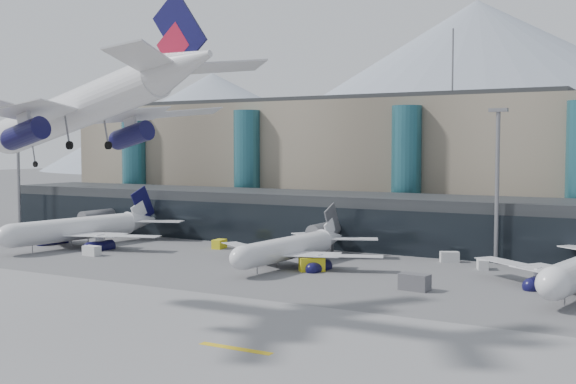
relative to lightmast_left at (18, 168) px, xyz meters
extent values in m
plane|color=#515154|center=(80.00, -45.00, -14.42)|extent=(900.00, 900.00, 0.00)
cube|color=slate|center=(80.00, -60.00, -14.40)|extent=(400.00, 40.00, 0.04)
cube|color=gold|center=(100.00, -60.00, -14.37)|extent=(8.00, 1.00, 0.02)
cube|color=black|center=(80.00, 13.00, -9.42)|extent=(170.00, 18.00, 10.00)
cube|color=black|center=(80.00, 4.10, -10.42)|extent=(170.00, 0.40, 8.00)
cylinder|color=slate|center=(25.00, 2.00, -10.22)|extent=(2.80, 14.00, 2.80)
cube|color=slate|center=(25.00, 2.00, -13.22)|extent=(1.20, 1.20, 2.40)
cylinder|color=slate|center=(80.00, 2.00, -10.22)|extent=(2.80, 14.00, 2.80)
cube|color=slate|center=(80.00, 2.00, -13.22)|extent=(1.20, 1.20, 2.40)
cube|color=gray|center=(55.00, 45.00, 0.58)|extent=(130.00, 30.00, 30.00)
cube|color=black|center=(55.00, 45.00, 16.08)|extent=(123.50, 28.00, 1.00)
cylinder|color=#255B67|center=(10.00, 29.00, -0.42)|extent=(6.40, 6.40, 28.00)
cylinder|color=#255B67|center=(45.00, 29.00, -0.42)|extent=(6.40, 6.40, 28.00)
cylinder|color=#255B67|center=(85.00, 29.00, -0.42)|extent=(6.40, 6.40, 28.00)
cylinder|color=slate|center=(90.00, 45.00, 23.58)|extent=(0.40, 0.40, 16.00)
cone|color=gray|center=(-180.00, 335.00, 23.08)|extent=(320.00, 320.00, 75.00)
cone|color=gray|center=(20.00, 335.00, 40.58)|extent=(400.00, 400.00, 110.00)
cylinder|color=slate|center=(0.00, 0.00, -1.92)|extent=(0.70, 0.70, 25.00)
cube|color=slate|center=(0.00, 0.00, 10.88)|extent=(3.00, 1.20, 0.60)
cylinder|color=slate|center=(110.00, 3.00, -1.92)|extent=(0.70, 0.70, 25.00)
cube|color=slate|center=(110.00, 3.00, 10.88)|extent=(3.00, 1.20, 0.60)
cylinder|color=silver|center=(79.75, -58.23, 10.88)|extent=(26.53, 7.69, 4.34)
ellipsoid|color=silver|center=(66.77, -56.54, 10.88)|extent=(6.59, 5.09, 4.34)
cone|color=silver|center=(96.45, -60.41, 11.10)|extent=(7.98, 5.27, 4.34)
cube|color=silver|center=(80.40, -67.75, 10.17)|extent=(11.71, 19.76, 0.22)
cylinder|color=#0E0C38|center=(79.21, -65.33, 7.95)|extent=(5.50, 3.04, 2.39)
cube|color=silver|center=(95.77, -65.60, 11.32)|extent=(6.92, 10.42, 0.17)
cube|color=silver|center=(82.82, -49.20, 10.17)|extent=(15.40, 19.20, 0.22)
cylinder|color=#0E0C38|center=(81.04, -51.23, 7.95)|extent=(5.50, 3.04, 2.39)
cube|color=silver|center=(97.13, -55.21, 11.32)|extent=(8.69, 10.10, 0.17)
cube|color=#0E0C38|center=(96.82, -60.45, 14.57)|extent=(6.46, 1.10, 7.64)
cube|color=maroon|center=(95.71, -60.31, 13.27)|extent=(4.34, 0.86, 4.18)
cylinder|color=slate|center=(70.66, -57.05, 8.06)|extent=(0.18, 0.18, 3.47)
cylinder|color=black|center=(70.66, -57.05, 6.54)|extent=(0.80, 0.37, 0.77)
cylinder|color=black|center=(80.53, -60.96, 6.54)|extent=(1.03, 0.51, 0.99)
cylinder|color=black|center=(81.20, -55.79, 6.54)|extent=(1.03, 0.51, 0.99)
cylinder|color=silver|center=(34.71, -14.00, -9.54)|extent=(7.91, 26.80, 4.38)
ellipsoid|color=silver|center=(32.92, -27.10, -9.54)|extent=(5.17, 6.67, 4.38)
cone|color=silver|center=(37.00, 2.85, -9.32)|extent=(5.36, 8.08, 4.38)
cube|color=silver|center=(44.32, -13.40, -10.26)|extent=(19.95, 11.73, 0.22)
cylinder|color=#0E0C38|center=(41.87, -14.59, -12.49)|extent=(3.10, 5.57, 2.41)
cube|color=silver|center=(42.24, 2.13, -9.10)|extent=(10.52, 6.94, 0.18)
cube|color=silver|center=(25.60, -10.85, -10.26)|extent=(19.36, 15.62, 0.22)
cylinder|color=#0E0C38|center=(27.65, -12.66, -12.49)|extent=(3.10, 5.57, 2.41)
cube|color=silver|center=(31.76, 3.56, -9.10)|extent=(10.18, 8.81, 0.18)
cube|color=#0E0C38|center=(37.05, 3.22, -5.81)|extent=(1.14, 6.52, 7.71)
cube|color=silver|center=(36.90, 2.10, -7.13)|extent=(0.89, 4.38, 4.22)
cylinder|color=slate|center=(33.46, -23.17, -12.38)|extent=(0.18, 0.18, 3.51)
cylinder|color=black|center=(33.46, -23.17, -13.92)|extent=(0.38, 0.81, 0.78)
cylinder|color=black|center=(37.47, -13.23, -13.92)|extent=(0.52, 1.04, 1.00)
cylinder|color=black|center=(32.26, -12.52, -13.92)|extent=(0.52, 1.04, 1.00)
cylinder|color=silver|center=(81.48, -14.76, -10.28)|extent=(5.50, 22.64, 3.72)
ellipsoid|color=silver|center=(80.58, -25.93, -10.28)|extent=(4.12, 5.48, 3.72)
cone|color=silver|center=(82.64, -0.39, -10.09)|extent=(4.22, 6.68, 3.72)
cube|color=silver|center=(89.59, -13.80, -10.89)|extent=(16.91, 10.69, 0.19)
cylinder|color=#0E0C38|center=(87.57, -14.93, -12.79)|extent=(2.40, 4.63, 2.04)
cube|color=silver|center=(87.11, -0.75, -9.91)|extent=(8.91, 6.25, 0.15)
cube|color=silver|center=(73.63, -12.52, -10.89)|extent=(16.61, 12.64, 0.19)
cylinder|color=#0E0C38|center=(75.44, -13.95, -12.79)|extent=(2.40, 4.63, 2.04)
cube|color=silver|center=(78.17, -0.03, -9.91)|extent=(8.74, 7.18, 0.15)
cube|color=slate|center=(82.66, -0.07, -7.12)|extent=(0.67, 5.55, 6.54)
cube|color=silver|center=(82.59, -1.03, -8.24)|extent=(0.56, 3.72, 3.58)
cylinder|color=slate|center=(80.85, -22.58, -12.69)|extent=(0.15, 0.15, 2.97)
cylinder|color=black|center=(80.85, -22.58, -13.99)|extent=(0.29, 0.68, 0.66)
cylinder|color=black|center=(83.78, -13.98, -13.99)|extent=(0.40, 0.87, 0.85)
cylinder|color=black|center=(79.34, -13.62, -13.99)|extent=(0.40, 0.87, 0.85)
ellipsoid|color=silver|center=(124.41, -26.24, -9.82)|extent=(5.13, 6.45, 4.13)
cube|color=silver|center=(118.31, -10.60, -10.50)|extent=(17.98, 15.30, 0.21)
cylinder|color=#0E0C38|center=(120.14, -12.39, -12.61)|extent=(3.16, 5.32, 2.27)
cylinder|color=slate|center=(125.10, -22.57, -12.50)|extent=(0.17, 0.17, 3.30)
cylinder|color=black|center=(125.10, -22.57, -13.95)|extent=(0.39, 0.77, 0.73)
cube|color=silver|center=(45.07, -22.76, -13.55)|extent=(3.16, 1.86, 1.74)
cube|color=gold|center=(59.83, -4.33, -13.56)|extent=(2.15, 3.17, 1.72)
cube|color=#4C4C51|center=(105.58, -24.57, -13.30)|extent=(4.25, 2.59, 2.23)
cube|color=silver|center=(102.81, 1.00, -13.54)|extent=(3.50, 2.89, 1.77)
cube|color=#4C4C51|center=(21.11, -12.48, -13.53)|extent=(1.86, 3.28, 1.79)
cube|color=silver|center=(109.43, -3.44, -13.64)|extent=(2.42, 3.04, 1.55)
cube|color=gold|center=(86.63, -18.00, -13.35)|extent=(4.27, 4.03, 2.13)
camera|label=1|loc=(137.40, -116.89, 4.91)|focal=45.00mm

